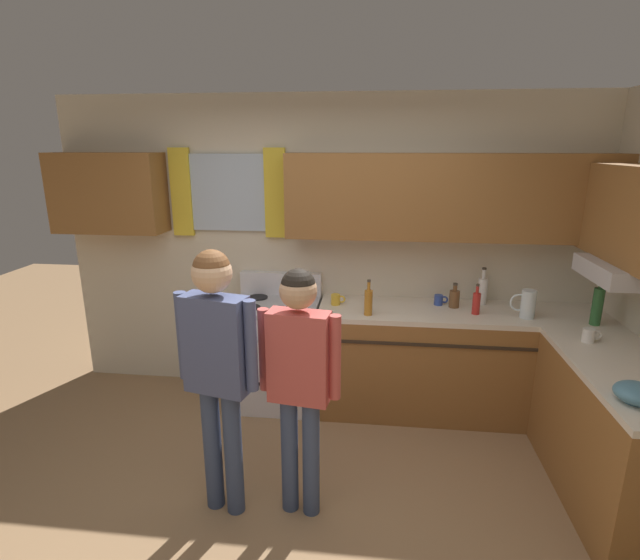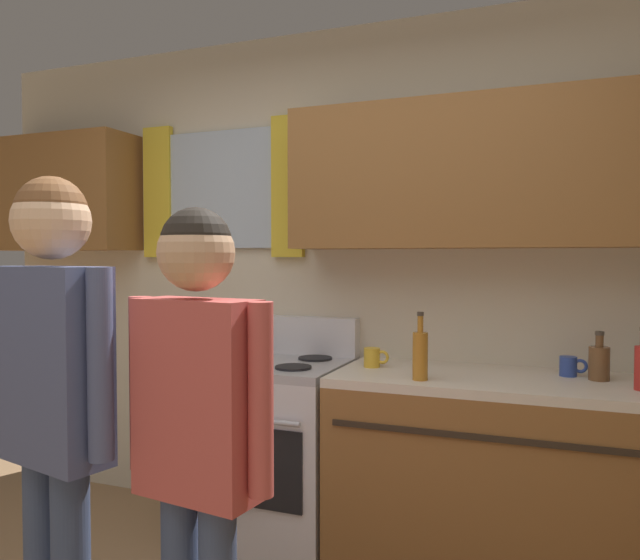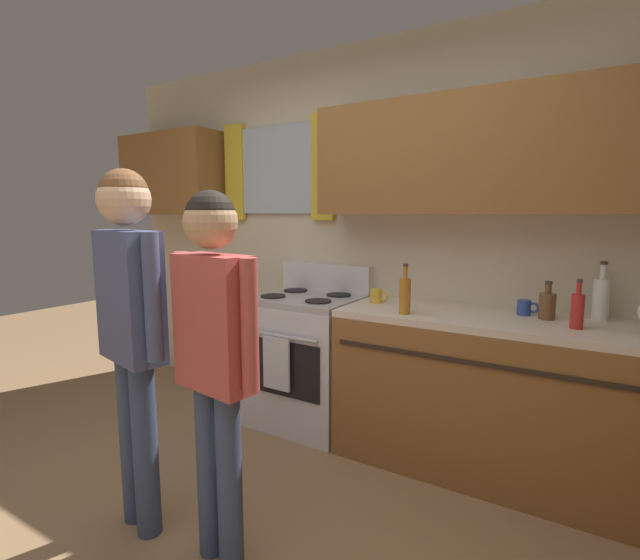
% 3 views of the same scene
% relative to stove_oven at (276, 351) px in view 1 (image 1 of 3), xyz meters
% --- Properties ---
extents(ground_plane, '(12.00, 12.00, 0.00)m').
position_rel_stove_oven_xyz_m(ground_plane, '(0.37, -1.54, -0.47)').
color(ground_plane, '#93704C').
extents(back_wall_unit, '(4.60, 0.42, 2.60)m').
position_rel_stove_oven_xyz_m(back_wall_unit, '(0.46, 0.27, 1.03)').
color(back_wall_unit, beige).
rests_on(back_wall_unit, ground).
extents(kitchen_counter_run, '(2.29, 1.96, 0.90)m').
position_rel_stove_oven_xyz_m(kitchen_counter_run, '(1.83, -0.37, -0.02)').
color(kitchen_counter_run, brown).
rests_on(kitchen_counter_run, ground).
extents(stove_oven, '(0.72, 0.67, 1.10)m').
position_rel_stove_oven_xyz_m(stove_oven, '(0.00, 0.00, 0.00)').
color(stove_oven, silver).
rests_on(stove_oven, ground).
extents(bottle_sauce_red, '(0.06, 0.06, 0.25)m').
position_rel_stove_oven_xyz_m(bottle_sauce_red, '(1.63, -0.07, 0.53)').
color(bottle_sauce_red, red).
rests_on(bottle_sauce_red, kitchen_counter_run).
extents(bottle_milk_white, '(0.08, 0.08, 0.31)m').
position_rel_stove_oven_xyz_m(bottle_milk_white, '(1.72, 0.19, 0.55)').
color(bottle_milk_white, white).
rests_on(bottle_milk_white, kitchen_counter_run).
extents(bottle_squat_brown, '(0.08, 0.08, 0.21)m').
position_rel_stove_oven_xyz_m(bottle_squat_brown, '(1.48, 0.08, 0.51)').
color(bottle_squat_brown, brown).
rests_on(bottle_squat_brown, kitchen_counter_run).
extents(bottle_wine_green, '(0.08, 0.08, 0.39)m').
position_rel_stove_oven_xyz_m(bottle_wine_green, '(2.46, -0.21, 0.58)').
color(bottle_wine_green, '#2D6633').
rests_on(bottle_wine_green, kitchen_counter_run).
extents(bottle_oil_amber, '(0.06, 0.06, 0.29)m').
position_rel_stove_oven_xyz_m(bottle_oil_amber, '(0.78, -0.19, 0.54)').
color(bottle_oil_amber, '#B27223').
rests_on(bottle_oil_amber, kitchen_counter_run).
extents(mug_mustard_yellow, '(0.12, 0.08, 0.09)m').
position_rel_stove_oven_xyz_m(mug_mustard_yellow, '(0.51, 0.03, 0.48)').
color(mug_mustard_yellow, gold).
rests_on(mug_mustard_yellow, kitchen_counter_run).
extents(mug_ceramic_white, '(0.13, 0.08, 0.09)m').
position_rel_stove_oven_xyz_m(mug_ceramic_white, '(2.28, -0.56, 0.48)').
color(mug_ceramic_white, white).
rests_on(mug_ceramic_white, kitchen_counter_run).
extents(mug_cobalt_blue, '(0.11, 0.07, 0.08)m').
position_rel_stove_oven_xyz_m(mug_cobalt_blue, '(1.37, 0.12, 0.48)').
color(mug_cobalt_blue, '#2D479E').
rests_on(mug_cobalt_blue, kitchen_counter_run).
extents(water_pitcher, '(0.19, 0.11, 0.22)m').
position_rel_stove_oven_xyz_m(water_pitcher, '(2.00, -0.12, 0.54)').
color(water_pitcher, silver).
rests_on(water_pitcher, kitchen_counter_run).
extents(mixing_bowl, '(0.23, 0.23, 0.10)m').
position_rel_stove_oven_xyz_m(mixing_bowl, '(2.19, -1.37, 0.48)').
color(mixing_bowl, teal).
rests_on(mixing_bowl, kitchen_counter_run).
extents(adult_left, '(0.50, 0.24, 1.65)m').
position_rel_stove_oven_xyz_m(adult_left, '(-0.06, -1.34, 0.57)').
color(adult_left, '#38476B').
rests_on(adult_left, ground).
extents(adult_in_plaid, '(0.48, 0.21, 1.55)m').
position_rel_stove_oven_xyz_m(adult_in_plaid, '(0.41, -1.31, 0.51)').
color(adult_in_plaid, '#38476B').
rests_on(adult_in_plaid, ground).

